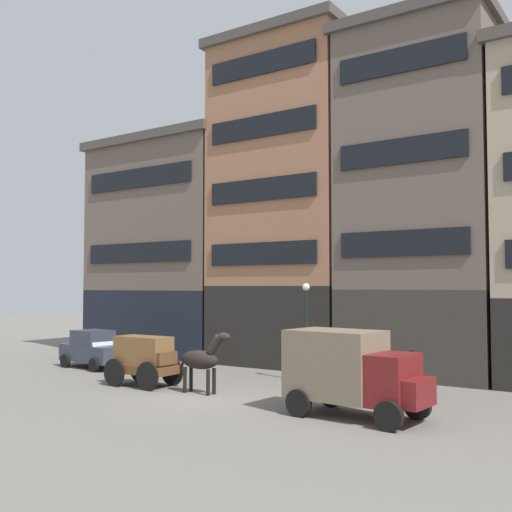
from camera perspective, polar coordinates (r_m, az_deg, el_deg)
The scene contains 11 objects.
ground_plane at distance 21.98m, azimuth -4.80°, elevation -13.34°, with size 120.00×120.00×0.00m, color slate.
building_far_left at distance 36.72m, azimuth -7.70°, elevation 0.91°, with size 9.73×6.66×12.74m.
building_center_left at distance 32.01m, azimuth 3.62°, elevation 5.33°, with size 7.71×6.66×17.04m.
building_center_right at distance 29.06m, azimuth 15.82°, elevation 5.30°, with size 7.15×6.66×16.06m.
cargo_wagon at distance 24.72m, azimuth -10.57°, elevation -9.45°, with size 2.92×1.54×1.98m.
draft_horse at distance 22.75m, azimuth -5.19°, elevation -9.75°, with size 2.34×0.62×2.30m.
delivery_truck_near at distance 18.85m, azimuth 9.13°, elevation -10.68°, with size 4.47×2.42×2.62m.
sedan_dark at distance 30.74m, azimuth -15.15°, elevation -8.53°, with size 3.85×2.19×1.83m.
pedestrian_officer at distance 21.72m, azimuth 14.67°, elevation -10.76°, with size 0.51×0.51×1.79m.
streetlamp_curbside at distance 25.38m, azimuth 4.79°, elevation -5.86°, with size 0.32×0.32×4.12m.
fire_hydrant_curbside at distance 32.11m, azimuth -10.86°, elevation -9.21°, with size 0.24×0.24×0.83m.
Camera 1 is at (13.53, -16.86, 3.99)m, focal length 42.09 mm.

